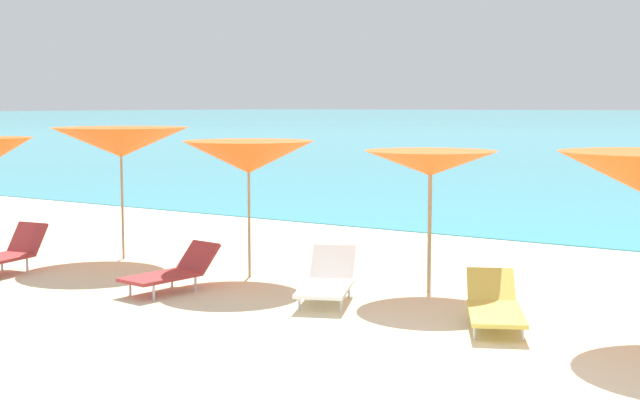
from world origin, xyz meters
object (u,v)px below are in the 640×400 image
(umbrella_2, at_px, (121,142))
(lounge_chair_1, at_px, (494,305))
(lounge_chair_7, at_px, (172,271))
(lounge_chair_0, at_px, (2,254))
(umbrella_4, at_px, (430,164))
(umbrella_3, at_px, (249,157))
(lounge_chair_3, at_px, (327,280))

(umbrella_2, distance_m, lounge_chair_1, 7.39)
(lounge_chair_7, bearing_deg, lounge_chair_0, -163.73)
(umbrella_2, xyz_separation_m, lounge_chair_1, (7.12, -0.90, -1.75))
(umbrella_2, xyz_separation_m, lounge_chair_0, (-0.54, -2.05, -1.68))
(lounge_chair_0, relative_size, lounge_chair_7, 1.12)
(umbrella_2, distance_m, umbrella_4, 5.63)
(umbrella_3, bearing_deg, umbrella_2, 177.75)
(lounge_chair_1, height_order, lounge_chair_3, lounge_chair_3)
(umbrella_4, height_order, lounge_chair_0, umbrella_4)
(umbrella_2, height_order, lounge_chair_0, umbrella_2)
(umbrella_2, height_order, umbrella_4, umbrella_2)
(lounge_chair_3, bearing_deg, umbrella_2, 145.75)
(lounge_chair_1, distance_m, lounge_chair_3, 2.40)
(lounge_chair_0, bearing_deg, lounge_chair_7, 0.63)
(umbrella_3, relative_size, umbrella_4, 1.04)
(lounge_chair_0, relative_size, lounge_chair_1, 0.94)
(lounge_chair_0, xyz_separation_m, lounge_chair_7, (3.10, 0.51, -0.03))
(umbrella_2, xyz_separation_m, lounge_chair_3, (4.73, -0.87, -1.72))
(lounge_chair_7, bearing_deg, umbrella_3, 86.03)
(umbrella_4, height_order, lounge_chair_3, umbrella_4)
(umbrella_3, height_order, lounge_chair_7, umbrella_3)
(umbrella_4, bearing_deg, umbrella_2, -175.64)
(umbrella_4, distance_m, lounge_chair_0, 6.80)
(umbrella_2, relative_size, lounge_chair_7, 1.59)
(lounge_chair_1, height_order, lounge_chair_7, lounge_chair_7)
(umbrella_3, bearing_deg, umbrella_4, 10.95)
(lounge_chair_3, height_order, lounge_chair_7, lounge_chair_3)
(umbrella_2, relative_size, umbrella_4, 1.19)
(umbrella_3, xyz_separation_m, lounge_chair_0, (-3.37, -1.94, -1.52))
(umbrella_3, xyz_separation_m, lounge_chair_7, (-0.27, -1.43, -1.55))
(lounge_chair_0, bearing_deg, umbrella_2, 66.39)
(umbrella_4, bearing_deg, lounge_chair_7, -147.26)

